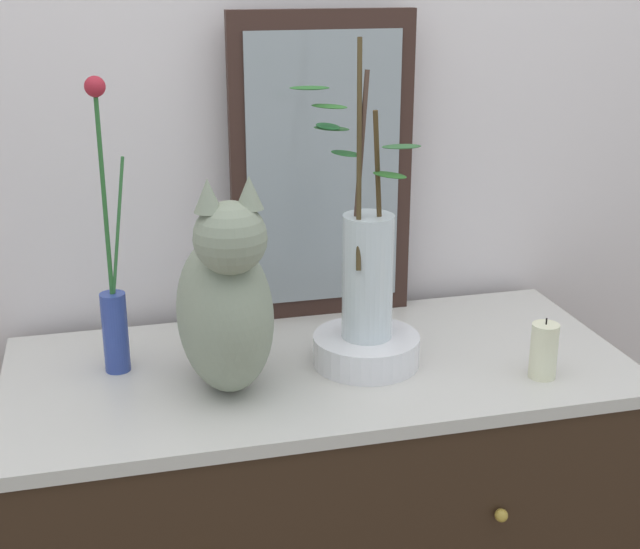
{
  "coord_description": "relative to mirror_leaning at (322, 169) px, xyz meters",
  "views": [
    {
      "loc": [
        -0.38,
        -1.49,
        1.62
      ],
      "look_at": [
        0.0,
        0.0,
        1.08
      ],
      "focal_mm": 49.77,
      "sensor_mm": 36.0,
      "label": 1
    }
  ],
  "objects": [
    {
      "name": "wall_back",
      "position": [
        -0.07,
        0.1,
        0.08
      ],
      "size": [
        4.4,
        0.08,
        2.6
      ],
      "primitive_type": "cube",
      "color": "silver",
      "rests_on": "ground_plane"
    },
    {
      "name": "bowl_porcelain",
      "position": [
        0.02,
        -0.27,
        -0.29
      ],
      "size": [
        0.2,
        0.2,
        0.06
      ],
      "primitive_type": "cylinder",
      "color": "white",
      "rests_on": "sideboard"
    },
    {
      "name": "candle_pillar",
      "position": [
        0.31,
        -0.41,
        -0.27
      ],
      "size": [
        0.05,
        0.05,
        0.12
      ],
      "color": "beige",
      "rests_on": "sideboard"
    },
    {
      "name": "mirror_leaning",
      "position": [
        0.0,
        0.0,
        0.0
      ],
      "size": [
        0.38,
        0.03,
        0.64
      ],
      "color": "#34201A",
      "rests_on": "sideboard"
    },
    {
      "name": "cat_sitting",
      "position": [
        -0.25,
        -0.31,
        -0.16
      ],
      "size": [
        0.18,
        0.45,
        0.4
      ],
      "color": "gray",
      "rests_on": "sideboard"
    },
    {
      "name": "vase_slim_green",
      "position": [
        -0.44,
        -0.19,
        -0.18
      ],
      "size": [
        0.06,
        0.05,
        0.54
      ],
      "color": "#2E4292",
      "rests_on": "sideboard"
    },
    {
      "name": "vase_glass_clear",
      "position": [
        0.02,
        -0.27,
        -0.12
      ],
      "size": [
        0.22,
        0.17,
        0.55
      ],
      "color": "silver",
      "rests_on": "bowl_porcelain"
    }
  ]
}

